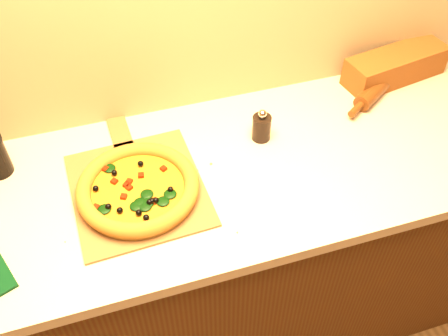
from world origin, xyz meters
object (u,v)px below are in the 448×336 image
at_px(rolling_pin, 381,84).
at_px(pizza_peel, 137,185).
at_px(pepper_grinder, 262,127).
at_px(pizza, 138,188).

bearing_deg(rolling_pin, pizza_peel, -168.12).
height_order(pepper_grinder, rolling_pin, pepper_grinder).
distance_m(pizza, pepper_grinder, 0.43).
relative_size(pizza_peel, pizza, 1.62).
relative_size(pizza, pepper_grinder, 3.08).
bearing_deg(pepper_grinder, pizza, -163.46).
xyz_separation_m(pizza_peel, pepper_grinder, (0.41, 0.09, 0.04)).
distance_m(pepper_grinder, rolling_pin, 0.49).
height_order(pizza, rolling_pin, same).
xyz_separation_m(pizza, rolling_pin, (0.89, 0.22, -0.00)).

